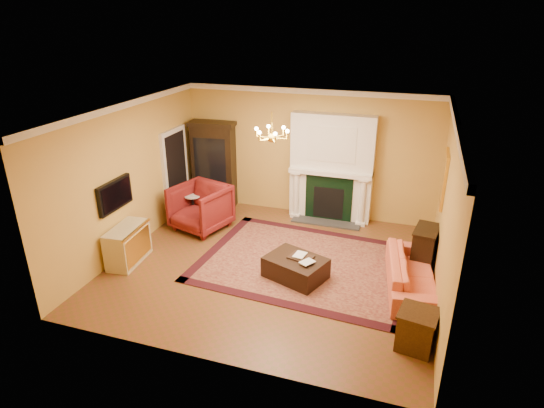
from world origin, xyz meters
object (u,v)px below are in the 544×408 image
at_px(coral_sofa, 413,269).
at_px(console_table, 424,248).
at_px(commode, 128,245).
at_px(china_cabinet, 214,166).
at_px(pedestal_table, 193,207).
at_px(leather_ottoman, 296,268).
at_px(wingback_armchair, 200,205).
at_px(end_table, 416,330).

relative_size(coral_sofa, console_table, 2.68).
height_order(commode, console_table, console_table).
xyz_separation_m(china_cabinet, coral_sofa, (4.91, -2.46, -0.63)).
distance_m(commode, coral_sofa, 5.37).
bearing_deg(commode, pedestal_table, 75.37).
bearing_deg(leather_ottoman, wingback_armchair, 172.62).
relative_size(wingback_armchair, console_table, 1.48).
bearing_deg(end_table, coral_sofa, 94.61).
bearing_deg(pedestal_table, china_cabinet, 87.21).
relative_size(china_cabinet, end_table, 3.54).
bearing_deg(end_table, commode, 171.20).
bearing_deg(coral_sofa, end_table, 177.31).
bearing_deg(china_cabinet, leather_ottoman, -49.45).
bearing_deg(wingback_armchair, commode, -94.15).
distance_m(china_cabinet, leather_ottoman, 4.06).
height_order(china_cabinet, end_table, china_cabinet).
bearing_deg(china_cabinet, pedestal_table, -98.41).
xyz_separation_m(commode, coral_sofa, (5.32, 0.73, 0.03)).
distance_m(pedestal_table, console_table, 5.17).
distance_m(pedestal_table, coral_sofa, 5.14).
relative_size(wingback_armchair, end_table, 1.95).
bearing_deg(commode, console_table, 11.76).
bearing_deg(wingback_armchair, china_cabinet, 117.57).
relative_size(pedestal_table, end_table, 1.16).
relative_size(wingback_armchair, coral_sofa, 0.55).
bearing_deg(leather_ottoman, console_table, 48.64).
bearing_deg(pedestal_table, wingback_armchair, -37.84).
distance_m(china_cabinet, coral_sofa, 5.53).
distance_m(china_cabinet, commode, 3.29).
bearing_deg(pedestal_table, end_table, -29.70).
distance_m(wingback_armchair, end_table, 5.46).
relative_size(china_cabinet, coral_sofa, 1.00).
distance_m(china_cabinet, pedestal_table, 1.30).
relative_size(pedestal_table, coral_sofa, 0.33).
bearing_deg(leather_ottoman, china_cabinet, 156.52).
relative_size(coral_sofa, leather_ottoman, 1.95).
relative_size(console_table, leather_ottoman, 0.73).
height_order(coral_sofa, leather_ottoman, coral_sofa).
xyz_separation_m(commode, end_table, (5.45, -0.84, -0.08)).
height_order(china_cabinet, commode, china_cabinet).
distance_m(commode, console_table, 5.75).
bearing_deg(end_table, wingback_armchair, 150.91).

